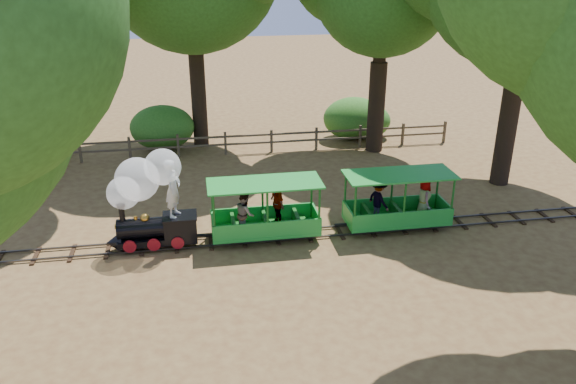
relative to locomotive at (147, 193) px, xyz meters
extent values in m
plane|color=olive|center=(3.72, -0.07, -1.72)|extent=(90.00, 90.00, 0.00)
cube|color=#3F3D3A|center=(3.72, -0.37, -1.65)|extent=(22.00, 0.05, 0.05)
cube|color=#3F3D3A|center=(3.72, 0.23, -1.65)|extent=(22.00, 0.05, 0.05)
cube|color=#382314|center=(3.72, -0.07, -1.70)|extent=(0.12, 1.00, 0.05)
cube|color=#382314|center=(-1.28, -0.07, -1.70)|extent=(0.12, 1.00, 0.05)
cube|color=#382314|center=(8.72, -0.07, -1.70)|extent=(0.12, 1.00, 0.05)
cube|color=black|center=(0.18, -0.07, -1.43)|extent=(2.29, 0.73, 0.19)
cylinder|color=black|center=(-0.18, -0.07, -1.05)|extent=(1.46, 0.58, 0.58)
cylinder|color=black|center=(-0.75, -0.07, -0.53)|extent=(0.17, 0.17, 0.46)
sphere|color=gold|center=(-0.13, -0.07, -0.73)|extent=(0.27, 0.27, 0.27)
cylinder|color=gold|center=(-0.39, -0.07, -0.71)|extent=(0.10, 0.10, 0.10)
cube|color=black|center=(0.86, -0.07, -1.05)|extent=(0.94, 0.73, 0.57)
cube|color=black|center=(0.86, -0.07, -0.74)|extent=(0.99, 0.79, 0.04)
cone|color=black|center=(-1.07, -0.07, -1.45)|extent=(0.47, 0.67, 0.67)
cylinder|color=gold|center=(-0.94, -0.07, -0.94)|extent=(0.10, 0.15, 0.15)
cylinder|color=maroon|center=(-0.60, -0.44, -1.43)|extent=(0.38, 0.06, 0.38)
cylinder|color=maroon|center=(-0.60, 0.31, -1.43)|extent=(0.38, 0.06, 0.38)
cylinder|color=maroon|center=(0.08, -0.44, -1.43)|extent=(0.38, 0.06, 0.38)
cylinder|color=maroon|center=(0.08, 0.31, -1.43)|extent=(0.38, 0.06, 0.38)
cylinder|color=maroon|center=(0.76, -0.44, -1.43)|extent=(0.38, 0.06, 0.38)
cylinder|color=maroon|center=(0.76, 0.31, -1.43)|extent=(0.38, 0.06, 0.38)
sphere|color=white|center=(-0.65, -0.02, 0.07)|extent=(0.94, 0.94, 0.94)
sphere|color=white|center=(-0.23, 0.03, 0.43)|extent=(1.25, 1.25, 1.25)
sphere|color=white|center=(0.50, 0.08, 0.75)|extent=(1.04, 1.04, 1.04)
imported|color=white|center=(0.74, -0.07, 0.14)|extent=(0.61, 0.73, 1.72)
cube|color=green|center=(3.38, -0.07, -1.41)|extent=(3.22, 1.23, 0.09)
cube|color=#15601B|center=(3.38, -0.07, -1.53)|extent=(2.90, 0.47, 0.13)
cube|color=green|center=(3.38, -0.65, -1.13)|extent=(3.22, 0.06, 0.47)
cube|color=green|center=(3.38, 0.51, -1.13)|extent=(3.22, 0.06, 0.47)
cube|color=green|center=(3.38, -0.07, 0.10)|extent=(3.37, 1.37, 0.05)
cylinder|color=#15601B|center=(1.84, -0.63, -0.65)|extent=(0.07, 0.07, 1.52)
cylinder|color=#15601B|center=(1.84, 0.49, -0.65)|extent=(0.07, 0.07, 1.52)
cylinder|color=#15601B|center=(4.91, -0.63, -0.65)|extent=(0.07, 0.07, 1.52)
cylinder|color=#15601B|center=(4.91, 0.49, -0.65)|extent=(0.07, 0.07, 1.52)
cube|color=#15601B|center=(2.41, -0.07, -1.18)|extent=(0.11, 1.04, 0.38)
cube|color=#15601B|center=(3.38, -0.07, -1.18)|extent=(0.11, 1.04, 0.38)
cube|color=#15601B|center=(4.35, -0.07, -1.18)|extent=(0.11, 1.04, 0.38)
cylinder|color=black|center=(2.35, -0.39, -1.49)|extent=(0.27, 0.06, 0.27)
cylinder|color=black|center=(2.35, 0.25, -1.49)|extent=(0.27, 0.06, 0.27)
cylinder|color=black|center=(4.41, -0.39, -1.49)|extent=(0.27, 0.06, 0.27)
cylinder|color=black|center=(4.41, 0.25, -1.49)|extent=(0.27, 0.06, 0.27)
imported|color=gray|center=(2.75, -0.34, -0.70)|extent=(0.58, 0.70, 1.33)
imported|color=gray|center=(3.79, 0.21, -0.69)|extent=(0.55, 0.85, 1.34)
cube|color=green|center=(7.54, -0.07, -1.41)|extent=(3.22, 1.23, 0.09)
cube|color=#15601B|center=(7.54, -0.07, -1.53)|extent=(2.90, 0.47, 0.13)
cube|color=green|center=(7.54, -0.65, -1.13)|extent=(3.22, 0.06, 0.47)
cube|color=green|center=(7.54, 0.51, -1.13)|extent=(3.22, 0.06, 0.47)
cube|color=green|center=(7.54, -0.07, 0.10)|extent=(3.37, 1.37, 0.05)
cylinder|color=#15601B|center=(6.00, -0.63, -0.65)|extent=(0.07, 0.07, 1.52)
cylinder|color=#15601B|center=(6.00, 0.49, -0.65)|extent=(0.07, 0.07, 1.52)
cylinder|color=#15601B|center=(9.07, -0.63, -0.65)|extent=(0.07, 0.07, 1.52)
cylinder|color=#15601B|center=(9.07, 0.49, -0.65)|extent=(0.07, 0.07, 1.52)
cube|color=#15601B|center=(6.57, -0.07, -1.18)|extent=(0.11, 1.04, 0.38)
cube|color=#15601B|center=(7.54, -0.07, -1.18)|extent=(0.11, 1.04, 0.38)
cube|color=#15601B|center=(8.50, -0.07, -1.18)|extent=(0.11, 1.04, 0.38)
cylinder|color=black|center=(6.50, -0.39, -1.49)|extent=(0.27, 0.06, 0.27)
cylinder|color=black|center=(6.50, 0.25, -1.49)|extent=(0.27, 0.06, 0.27)
cylinder|color=black|center=(8.57, -0.39, -1.49)|extent=(0.27, 0.06, 0.27)
cylinder|color=black|center=(8.57, 0.25, -1.49)|extent=(0.27, 0.06, 0.27)
imported|color=gray|center=(6.94, 0.00, -0.71)|extent=(0.76, 0.96, 1.30)
imported|color=gray|center=(8.36, -0.15, -0.71)|extent=(0.48, 0.68, 1.31)
cylinder|color=#2D2116|center=(-4.78, 5.93, 0.45)|extent=(0.70, 0.70, 4.35)
cylinder|color=#2D2116|center=(-4.78, 5.93, 3.87)|extent=(0.52, 0.53, 2.49)
cylinder|color=#2D2116|center=(1.72, 9.43, 0.41)|extent=(0.66, 0.66, 4.26)
cylinder|color=#2D2116|center=(1.72, 9.43, 3.76)|extent=(0.50, 0.50, 2.43)
cylinder|color=#2D2116|center=(9.22, 7.43, 0.21)|extent=(0.72, 0.72, 3.85)
cylinder|color=#2D2116|center=(9.22, 7.43, 3.23)|extent=(0.54, 0.54, 2.20)
cylinder|color=#2D2116|center=(12.72, 2.93, 0.41)|extent=(0.68, 0.68, 4.27)
cylinder|color=#2D2116|center=(12.72, 2.93, 3.77)|extent=(0.51, 0.51, 2.44)
cube|color=brown|center=(-5.28, 7.93, -1.22)|extent=(0.10, 0.10, 1.00)
cube|color=brown|center=(-3.28, 7.93, -1.22)|extent=(0.10, 0.10, 1.00)
cube|color=brown|center=(-1.28, 7.93, -1.22)|extent=(0.10, 0.10, 1.00)
cube|color=brown|center=(0.72, 7.93, -1.22)|extent=(0.10, 0.10, 1.00)
cube|color=brown|center=(2.72, 7.93, -1.22)|extent=(0.10, 0.10, 1.00)
cube|color=brown|center=(4.72, 7.93, -1.22)|extent=(0.10, 0.10, 1.00)
cube|color=brown|center=(6.72, 7.93, -1.22)|extent=(0.10, 0.10, 1.00)
cube|color=brown|center=(8.72, 7.93, -1.22)|extent=(0.10, 0.10, 1.00)
cube|color=brown|center=(10.72, 7.93, -1.22)|extent=(0.10, 0.10, 1.00)
cube|color=brown|center=(12.72, 7.93, -1.22)|extent=(0.10, 0.10, 1.00)
cube|color=brown|center=(3.72, 7.93, -0.92)|extent=(18.00, 0.06, 0.08)
cube|color=brown|center=(3.72, 7.93, -1.27)|extent=(18.00, 0.06, 0.08)
ellipsoid|color=#2D6B1E|center=(-5.28, 9.23, -0.85)|extent=(2.50, 1.93, 1.73)
ellipsoid|color=#2D6B1E|center=(0.05, 9.23, -0.75)|extent=(2.81, 2.16, 1.94)
ellipsoid|color=#2D6B1E|center=(9.38, 9.23, -0.93)|extent=(2.30, 1.77, 1.59)
ellipsoid|color=#2D6B1E|center=(8.75, 9.23, -0.75)|extent=(2.81, 2.16, 1.95)
camera|label=1|loc=(1.49, -15.18, 6.33)|focal=35.00mm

